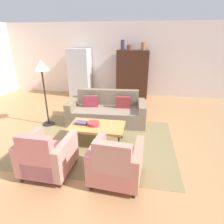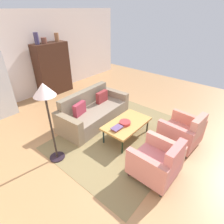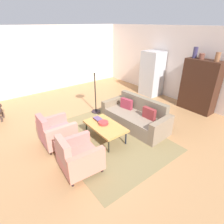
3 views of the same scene
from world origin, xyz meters
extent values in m
plane|color=#AF7E50|center=(0.00, 0.00, 0.00)|extent=(10.66, 10.66, 0.00)
cube|color=beige|center=(0.00, 4.00, 1.40)|extent=(8.88, 0.12, 2.80)
cube|color=beige|center=(-4.44, 0.00, 1.40)|extent=(0.12, 8.00, 2.80)
cube|color=olive|center=(0.38, 0.00, 0.00)|extent=(3.40, 2.60, 0.01)
cube|color=gray|center=(0.38, 1.05, 0.21)|extent=(1.79, 1.01, 0.42)
cube|color=#766854|center=(0.35, 1.41, 0.43)|extent=(1.75, 0.29, 0.86)
cube|color=#836E58|center=(1.33, 1.11, 0.31)|extent=(0.24, 0.91, 0.62)
cube|color=#7D6A52|center=(-0.58, 0.99, 0.31)|extent=(0.24, 0.91, 0.62)
cube|color=maroon|center=(0.82, 1.18, 0.58)|extent=(0.41, 0.15, 0.32)
cube|color=maroon|center=(-0.08, 1.12, 0.58)|extent=(0.42, 0.20, 0.32)
cylinder|color=black|center=(-0.15, 0.23, 0.19)|extent=(0.04, 0.04, 0.38)
cylinder|color=black|center=(0.91, 0.23, 0.19)|extent=(0.04, 0.04, 0.38)
cylinder|color=black|center=(-0.15, -0.33, 0.19)|extent=(0.04, 0.04, 0.38)
cylinder|color=black|center=(0.91, -0.33, 0.19)|extent=(0.04, 0.04, 0.38)
cube|color=#BB8844|center=(0.38, -0.05, 0.41)|extent=(1.20, 0.70, 0.05)
cylinder|color=#351C20|center=(-0.56, -0.80, 0.05)|extent=(0.05, 0.05, 0.10)
cylinder|color=#392D1C|center=(0.12, -0.82, 0.05)|extent=(0.05, 0.05, 0.10)
cylinder|color=#30291F|center=(-0.57, -1.48, 0.05)|extent=(0.05, 0.05, 0.10)
cylinder|color=black|center=(0.11, -1.50, 0.05)|extent=(0.05, 0.05, 0.10)
cube|color=#C37172|center=(-0.22, -1.15, 0.25)|extent=(0.58, 0.81, 0.30)
cube|color=#CA726C|center=(-0.23, -1.48, 0.49)|extent=(0.56, 0.15, 0.78)
cube|color=tan|center=(-0.56, -1.14, 0.38)|extent=(0.14, 0.80, 0.56)
cube|color=tan|center=(0.12, -1.16, 0.38)|extent=(0.14, 0.80, 0.56)
cylinder|color=#382C17|center=(0.66, -0.79, 0.05)|extent=(0.05, 0.05, 0.10)
cylinder|color=#382421|center=(1.34, -0.84, 0.05)|extent=(0.05, 0.05, 0.10)
cylinder|color=#2F2822|center=(0.61, -1.47, 0.05)|extent=(0.05, 0.05, 0.10)
cylinder|color=black|center=(1.29, -1.51, 0.05)|extent=(0.05, 0.05, 0.10)
cube|color=#CD7568|center=(0.98, -1.15, 0.25)|extent=(0.62, 0.84, 0.30)
cube|color=tan|center=(0.95, -1.48, 0.49)|extent=(0.57, 0.18, 0.78)
cube|color=tan|center=(0.64, -1.13, 0.38)|extent=(0.18, 0.81, 0.56)
cube|color=tan|center=(1.32, -1.18, 0.38)|extent=(0.18, 0.81, 0.56)
cylinder|color=#AC3233|center=(0.30, -0.05, 0.47)|extent=(0.27, 0.27, 0.07)
cube|color=brown|center=(0.01, -0.04, 0.45)|extent=(0.23, 0.15, 0.03)
cube|color=#5E456F|center=(0.01, -0.04, 0.47)|extent=(0.27, 0.18, 0.02)
cube|color=#3B1F14|center=(0.89, 3.65, 0.90)|extent=(1.20, 0.50, 1.80)
cube|color=black|center=(0.59, 3.91, 0.90)|extent=(0.56, 0.01, 1.51)
cube|color=black|center=(1.19, 3.91, 0.90)|extent=(0.56, 0.01, 1.51)
cylinder|color=#362F54|center=(0.49, 3.65, 1.98)|extent=(0.14, 0.14, 0.36)
cylinder|color=brown|center=(0.74, 3.65, 1.89)|extent=(0.18, 0.18, 0.18)
cylinder|color=#925C3B|center=(1.24, 3.65, 1.94)|extent=(0.15, 0.15, 0.28)
cube|color=#B7BABF|center=(-1.19, 3.55, 0.93)|extent=(0.80, 0.70, 1.85)
cylinder|color=#99999E|center=(-1.14, 3.92, 1.02)|extent=(0.02, 0.02, 0.70)
cylinder|color=black|center=(-1.17, 0.66, 0.01)|extent=(0.32, 0.32, 0.03)
cylinder|color=black|center=(-1.17, 0.66, 0.76)|extent=(0.04, 0.04, 1.45)
cone|color=silver|center=(-1.17, 0.66, 1.60)|extent=(0.40, 0.40, 0.24)
cylinder|color=#47332C|center=(-2.74, -2.06, 0.10)|extent=(0.06, 0.06, 0.20)
cylinder|color=#47332C|center=(-2.46, -2.15, 0.10)|extent=(0.06, 0.06, 0.20)
camera|label=1|loc=(1.33, -3.67, 2.23)|focal=30.03mm
camera|label=2|loc=(-2.62, -2.12, 2.84)|focal=29.02mm
camera|label=3|loc=(3.78, -2.47, 2.92)|focal=29.02mm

